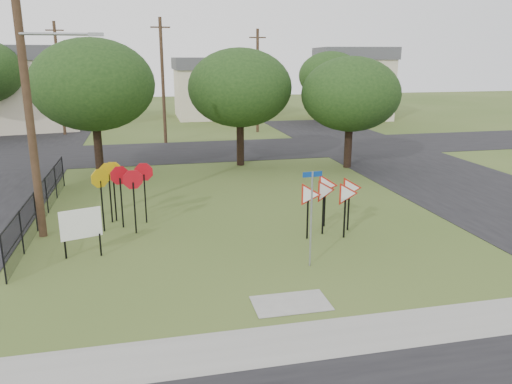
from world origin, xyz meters
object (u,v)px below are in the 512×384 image
(stop_sign_cluster, at_px, (120,181))
(yield_sign_cluster, at_px, (331,193))
(street_name_sign, at_px, (311,213))
(info_board, at_px, (81,226))

(stop_sign_cluster, distance_m, yield_sign_cluster, 7.83)
(stop_sign_cluster, bearing_deg, street_name_sign, -41.65)
(stop_sign_cluster, height_order, info_board, stop_sign_cluster)
(yield_sign_cluster, bearing_deg, street_name_sign, -121.63)
(street_name_sign, height_order, stop_sign_cluster, street_name_sign)
(yield_sign_cluster, relative_size, info_board, 1.64)
(yield_sign_cluster, xyz_separation_m, info_board, (-8.57, -0.41, -0.47))
(info_board, bearing_deg, stop_sign_cluster, 68.36)
(yield_sign_cluster, bearing_deg, stop_sign_cluster, 161.52)
(stop_sign_cluster, relative_size, info_board, 1.48)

